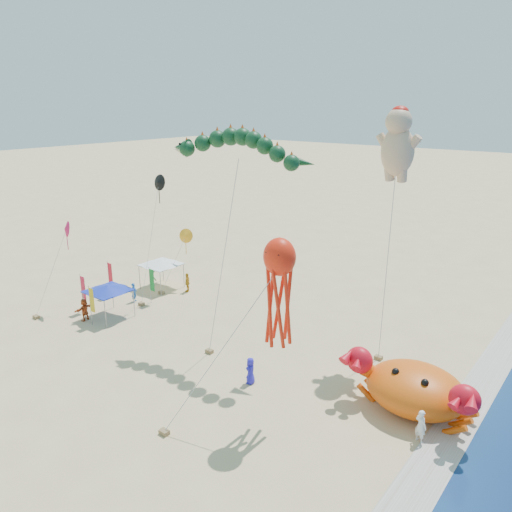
{
  "coord_description": "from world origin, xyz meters",
  "views": [
    {
      "loc": [
        17.39,
        -23.03,
        16.35
      ],
      "look_at": [
        -2.0,
        2.0,
        6.5
      ],
      "focal_mm": 35.0,
      "sensor_mm": 36.0,
      "label": 1
    }
  ],
  "objects_px": {
    "cherub_kite": "(398,143)",
    "canopy_blue": "(108,288)",
    "octopus_kite": "(279,284)",
    "canopy_white": "(161,262)",
    "dragon_kite": "(237,151)",
    "crab_inflatable": "(415,388)"
  },
  "relations": [
    {
      "from": "cherub_kite",
      "to": "canopy_blue",
      "type": "relative_size",
      "value": 4.98
    },
    {
      "from": "octopus_kite",
      "to": "canopy_white",
      "type": "height_order",
      "value": "octopus_kite"
    },
    {
      "from": "octopus_kite",
      "to": "canopy_white",
      "type": "bearing_deg",
      "value": 154.08
    },
    {
      "from": "dragon_kite",
      "to": "canopy_white",
      "type": "distance_m",
      "value": 17.1
    },
    {
      "from": "canopy_blue",
      "to": "crab_inflatable",
      "type": "bearing_deg",
      "value": 6.03
    },
    {
      "from": "cherub_kite",
      "to": "canopy_white",
      "type": "height_order",
      "value": "cherub_kite"
    },
    {
      "from": "canopy_blue",
      "to": "cherub_kite",
      "type": "bearing_deg",
      "value": 23.7
    },
    {
      "from": "crab_inflatable",
      "to": "octopus_kite",
      "type": "bearing_deg",
      "value": -137.57
    },
    {
      "from": "crab_inflatable",
      "to": "canopy_white",
      "type": "relative_size",
      "value": 2.2
    },
    {
      "from": "cherub_kite",
      "to": "canopy_white",
      "type": "relative_size",
      "value": 4.8
    },
    {
      "from": "cherub_kite",
      "to": "canopy_blue",
      "type": "height_order",
      "value": "cherub_kite"
    },
    {
      "from": "canopy_white",
      "to": "canopy_blue",
      "type": "bearing_deg",
      "value": -76.59
    },
    {
      "from": "dragon_kite",
      "to": "cherub_kite",
      "type": "xyz_separation_m",
      "value": [
        8.23,
        5.53,
        0.6
      ]
    },
    {
      "from": "canopy_white",
      "to": "cherub_kite",
      "type": "bearing_deg",
      "value": 3.9
    },
    {
      "from": "canopy_blue",
      "to": "canopy_white",
      "type": "xyz_separation_m",
      "value": [
        -1.66,
        6.97,
        0.0
      ]
    },
    {
      "from": "dragon_kite",
      "to": "canopy_blue",
      "type": "relative_size",
      "value": 4.45
    },
    {
      "from": "crab_inflatable",
      "to": "canopy_blue",
      "type": "distance_m",
      "value": 23.77
    },
    {
      "from": "cherub_kite",
      "to": "canopy_blue",
      "type": "xyz_separation_m",
      "value": [
        -19.09,
        -8.38,
        -11.49
      ]
    },
    {
      "from": "canopy_white",
      "to": "octopus_kite",
      "type": "bearing_deg",
      "value": -25.92
    },
    {
      "from": "dragon_kite",
      "to": "octopus_kite",
      "type": "relative_size",
      "value": 1.43
    },
    {
      "from": "dragon_kite",
      "to": "cherub_kite",
      "type": "bearing_deg",
      "value": 33.93
    },
    {
      "from": "cherub_kite",
      "to": "octopus_kite",
      "type": "xyz_separation_m",
      "value": [
        -1.06,
        -10.99,
        -6.24
      ]
    }
  ]
}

